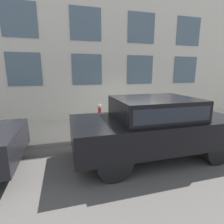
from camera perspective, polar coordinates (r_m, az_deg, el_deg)
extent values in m
plane|color=#514F4C|center=(6.70, 8.04, -8.31)|extent=(80.00, 80.00, 0.00)
cube|color=#A8A093|center=(7.99, 3.79, -4.24)|extent=(2.98, 60.00, 0.12)
cube|color=beige|center=(9.57, 0.58, 28.72)|extent=(0.30, 40.00, 10.05)
cube|color=#4C6070|center=(10.96, 22.73, 12.54)|extent=(0.03, 1.44, 1.44)
cube|color=#4C6070|center=(9.52, 9.11, 13.46)|extent=(0.03, 1.44, 1.44)
cube|color=#4C6070|center=(8.75, -8.14, 13.56)|extent=(0.03, 1.44, 1.44)
cube|color=#4C6070|center=(8.81, -26.73, 12.35)|extent=(0.03, 1.44, 1.44)
cube|color=#4C6070|center=(11.18, 23.70, 23.00)|extent=(0.03, 1.44, 1.44)
cube|color=#4C6070|center=(9.77, 9.57, 25.48)|extent=(0.03, 1.44, 1.44)
cube|color=#4C6070|center=(9.01, -8.59, 26.61)|extent=(0.03, 1.44, 1.44)
cube|color=#4C6070|center=(9.07, -28.15, 25.25)|extent=(0.03, 1.44, 1.44)
cylinder|color=gray|center=(6.86, 4.04, -6.44)|extent=(0.34, 0.34, 0.04)
cylinder|color=gray|center=(6.75, 4.09, -3.67)|extent=(0.25, 0.25, 0.73)
sphere|color=slate|center=(6.66, 4.14, -0.65)|extent=(0.27, 0.27, 0.27)
cylinder|color=black|center=(6.64, 4.15, 0.03)|extent=(0.09, 0.09, 0.11)
cylinder|color=gray|center=(6.79, 5.51, -2.84)|extent=(0.09, 0.10, 0.09)
cylinder|color=gray|center=(6.67, 2.67, -3.07)|extent=(0.09, 0.10, 0.09)
cylinder|color=navy|center=(6.84, -3.91, -4.34)|extent=(0.08, 0.08, 0.52)
cylinder|color=navy|center=(6.95, -4.10, -4.09)|extent=(0.08, 0.08, 0.52)
cube|color=red|center=(6.78, -4.07, -0.51)|extent=(0.14, 0.10, 0.39)
cylinder|color=red|center=(6.68, -3.89, -0.62)|extent=(0.06, 0.06, 0.37)
cylinder|color=red|center=(6.87, -4.24, -0.24)|extent=(0.06, 0.06, 0.37)
sphere|color=beige|center=(6.72, -4.11, 1.85)|extent=(0.17, 0.17, 0.17)
cylinder|color=black|center=(4.04, 0.88, -16.57)|extent=(0.24, 0.83, 0.83)
cylinder|color=black|center=(5.64, -4.38, -7.84)|extent=(0.24, 0.83, 0.83)
cylinder|color=black|center=(5.50, 31.24, -10.31)|extent=(0.24, 0.83, 0.83)
cylinder|color=black|center=(6.76, 20.15, -5.08)|extent=(0.24, 0.83, 0.83)
cube|color=black|center=(5.18, 13.34, -5.73)|extent=(2.04, 4.60, 0.74)
cube|color=black|center=(5.02, 13.72, 1.32)|extent=(1.80, 2.21, 0.56)
cube|color=#1E232D|center=(5.02, 13.72, 1.32)|extent=(1.81, 2.03, 0.36)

